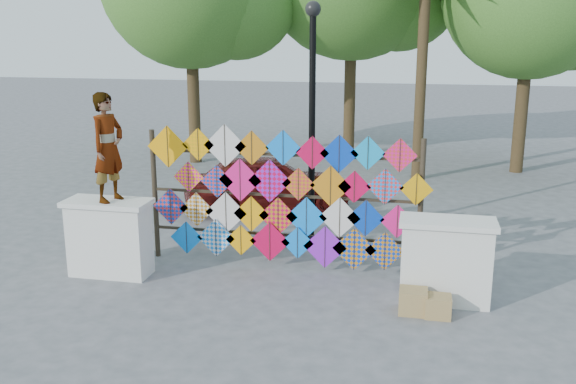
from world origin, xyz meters
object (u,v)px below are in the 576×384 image
object	(u,v)px
vendor_woman	(108,147)
lamppost	(312,103)
sedan	(268,182)
kite_rack	(284,199)

from	to	relation	value
vendor_woman	lamppost	distance (m)	3.69
sedan	lamppost	bearing A→B (deg)	-171.51
kite_rack	lamppost	size ratio (longest dim) A/B	1.11
kite_rack	lamppost	bearing A→B (deg)	79.03
vendor_woman	sedan	bearing A→B (deg)	-4.25
kite_rack	sedan	bearing A→B (deg)	107.89
sedan	vendor_woman	bearing A→B (deg)	137.09
kite_rack	vendor_woman	distance (m)	2.98
vendor_woman	sedan	distance (m)	4.90
kite_rack	lamppost	world-z (taller)	lamppost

